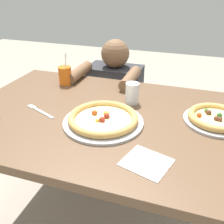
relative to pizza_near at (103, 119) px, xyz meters
The scene contains 9 objects.
ground_plane 0.77m from the pizza_near, 113.12° to the left, with size 8.00×8.00×0.00m, color #9E9384.
dining_table 0.15m from the pizza_near, 113.12° to the left, with size 1.37×0.93×0.75m.
pizza_near is the anchor object (origin of this frame).
pizza_far 0.51m from the pizza_near, 19.38° to the left, with size 0.29×0.29×0.04m.
drink_cup_colored 0.53m from the pizza_near, 135.83° to the left, with size 0.08×0.08×0.19m.
water_cup_clear 0.26m from the pizza_near, 73.95° to the left, with size 0.07×0.07×0.11m.
paper_napkin 0.32m from the pizza_near, 41.23° to the right, with size 0.16×0.14×0.00m, color white.
fork 0.34m from the pizza_near, behind, with size 0.19×0.10×0.00m.
diner_seated 0.82m from the pizza_near, 103.82° to the left, with size 0.41×0.52×0.96m.
Camera 1 is at (0.39, -1.01, 1.35)m, focal length 41.09 mm.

